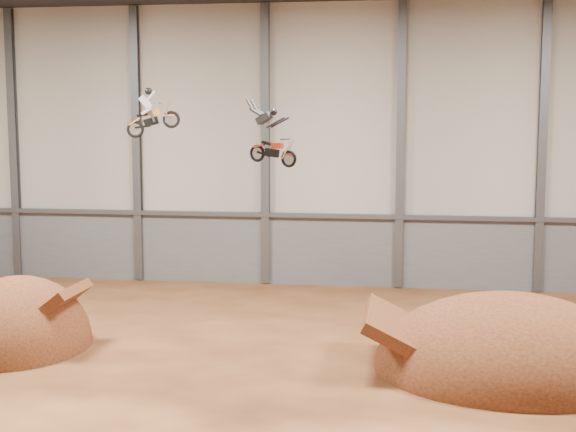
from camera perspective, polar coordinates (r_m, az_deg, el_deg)
The scene contains 13 objects.
floor at distance 26.29m, azimuth 0.13°, elevation -11.65°, with size 40.00×40.00×0.00m, color #4D2814.
back_wall at distance 39.84m, azimuth 3.18°, elevation 4.99°, with size 40.00×0.10×14.00m, color #ADA699.
lower_band_back at distance 40.27m, azimuth 3.12°, elevation -2.51°, with size 39.80×0.18×3.50m, color #595C62.
steel_rail at distance 39.86m, azimuth 3.12°, elevation 0.01°, with size 39.80×0.35×0.20m, color #47494F.
steel_column_0 at distance 44.34m, azimuth -18.91°, elevation 4.83°, with size 0.40×0.36×13.90m, color #47494F.
steel_column_1 at distance 41.73m, azimuth -10.70°, elevation 4.97°, with size 0.40×0.36×13.90m, color #47494F.
steel_column_2 at distance 40.07m, azimuth -1.61°, elevation 5.01°, with size 0.40×0.36×13.90m, color #47494F.
steel_column_3 at distance 39.48m, azimuth 8.00°, elevation 4.91°, with size 0.40×0.36×13.90m, color #47494F.
steel_column_4 at distance 40.01m, azimuth 17.62°, elevation 4.68°, with size 0.40×0.36×13.90m, color #47494F.
takeoff_ramp at distance 31.49m, azimuth -18.69°, elevation -8.85°, with size 5.30×6.11×5.30m, color #421F10.
landing_ramp at distance 28.26m, azimuth 15.40°, elevation -10.56°, with size 8.99×7.96×5.19m, color #421F10.
fmx_rider_a at distance 32.87m, azimuth -9.42°, elevation 7.58°, with size 2.16×0.82×1.95m, color orange, non-canonical shape.
fmx_rider_b at distance 27.03m, azimuth -1.15°, elevation 5.90°, with size 2.43×0.70×2.09m, color #B02413, non-canonical shape.
Camera 1 is at (3.51, -24.66, 8.43)m, focal length 50.00 mm.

